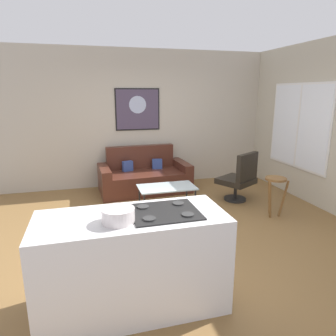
{
  "coord_description": "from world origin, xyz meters",
  "views": [
    {
      "loc": [
        -1.22,
        -3.89,
        1.94
      ],
      "look_at": [
        0.08,
        0.9,
        0.7
      ],
      "focal_mm": 32.44,
      "sensor_mm": 36.0,
      "label": 1
    }
  ],
  "objects_px": {
    "couch": "(144,177)",
    "wall_painting": "(138,109)",
    "bar_stool": "(275,186)",
    "mixing_bowl": "(118,216)",
    "armchair": "(240,178)",
    "coffee_table": "(167,188)"
  },
  "relations": [
    {
      "from": "couch",
      "to": "wall_painting",
      "type": "bearing_deg",
      "value": 92.43
    },
    {
      "from": "bar_stool",
      "to": "mixing_bowl",
      "type": "bearing_deg",
      "value": -148.23
    },
    {
      "from": "armchair",
      "to": "wall_painting",
      "type": "xyz_separation_m",
      "value": [
        -1.58,
        1.53,
        1.16
      ]
    },
    {
      "from": "bar_stool",
      "to": "mixing_bowl",
      "type": "distance_m",
      "value": 3.12
    },
    {
      "from": "coffee_table",
      "to": "bar_stool",
      "type": "relative_size",
      "value": 1.5
    },
    {
      "from": "coffee_table",
      "to": "bar_stool",
      "type": "bearing_deg",
      "value": -24.83
    },
    {
      "from": "coffee_table",
      "to": "wall_painting",
      "type": "height_order",
      "value": "wall_painting"
    },
    {
      "from": "couch",
      "to": "coffee_table",
      "type": "xyz_separation_m",
      "value": [
        0.18,
        -1.1,
        0.09
      ]
    },
    {
      "from": "couch",
      "to": "bar_stool",
      "type": "bearing_deg",
      "value": -46.04
    },
    {
      "from": "wall_painting",
      "to": "coffee_table",
      "type": "bearing_deg",
      "value": -82.71
    },
    {
      "from": "coffee_table",
      "to": "mixing_bowl",
      "type": "xyz_separation_m",
      "value": [
        -1.04,
        -2.36,
        0.59
      ]
    },
    {
      "from": "bar_stool",
      "to": "mixing_bowl",
      "type": "relative_size",
      "value": 2.34
    },
    {
      "from": "couch",
      "to": "wall_painting",
      "type": "relative_size",
      "value": 1.97
    },
    {
      "from": "coffee_table",
      "to": "armchair",
      "type": "height_order",
      "value": "armchair"
    },
    {
      "from": "mixing_bowl",
      "to": "wall_painting",
      "type": "relative_size",
      "value": 0.3
    },
    {
      "from": "mixing_bowl",
      "to": "wall_painting",
      "type": "distance_m",
      "value": 4.07
    },
    {
      "from": "armchair",
      "to": "wall_painting",
      "type": "distance_m",
      "value": 2.49
    },
    {
      "from": "mixing_bowl",
      "to": "wall_painting",
      "type": "bearing_deg",
      "value": 77.88
    },
    {
      "from": "couch",
      "to": "mixing_bowl",
      "type": "height_order",
      "value": "mixing_bowl"
    },
    {
      "from": "wall_painting",
      "to": "bar_stool",
      "type": "bearing_deg",
      "value": -52.23
    },
    {
      "from": "couch",
      "to": "armchair",
      "type": "bearing_deg",
      "value": -34.2
    },
    {
      "from": "coffee_table",
      "to": "armchair",
      "type": "bearing_deg",
      "value": 1.57
    }
  ]
}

